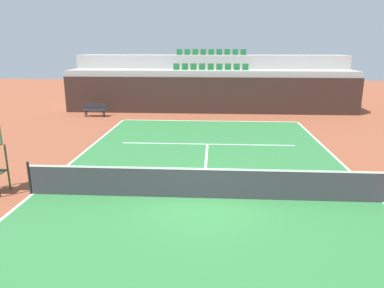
{
  "coord_description": "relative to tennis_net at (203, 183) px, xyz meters",
  "views": [
    {
      "loc": [
        0.3,
        -10.51,
        4.6
      ],
      "look_at": [
        -0.47,
        2.0,
        1.2
      ],
      "focal_mm": 34.19,
      "sensor_mm": 36.0,
      "label": 1
    }
  ],
  "objects": [
    {
      "name": "seating_row_lower",
      "position": [
        0.0,
        16.07,
        2.51
      ],
      "size": [
        5.37,
        0.44,
        0.44
      ],
      "color": "#1E6633",
      "rests_on": "stands_tier_lower"
    },
    {
      "name": "baseline_far",
      "position": [
        0.0,
        11.95,
        -0.5
      ],
      "size": [
        11.0,
        0.1,
        0.0
      ],
      "primitive_type": "cube",
      "color": "white",
      "rests_on": "court_surface"
    },
    {
      "name": "sideline_left",
      "position": [
        -5.45,
        0.0,
        -0.5
      ],
      "size": [
        0.1,
        24.0,
        0.0
      ],
      "primitive_type": "cube",
      "color": "white",
      "rests_on": "court_surface"
    },
    {
      "name": "court_surface",
      "position": [
        0.0,
        0.0,
        -0.5
      ],
      "size": [
        11.0,
        24.0,
        0.01
      ],
      "primitive_type": "cube",
      "color": "#2D7238",
      "rests_on": "ground_plane"
    },
    {
      "name": "centre_service_line",
      "position": [
        0.0,
        3.2,
        -0.5
      ],
      "size": [
        0.1,
        6.4,
        0.0
      ],
      "primitive_type": "cube",
      "color": "white",
      "rests_on": "court_surface"
    },
    {
      "name": "ground_plane",
      "position": [
        0.0,
        0.0,
        -0.51
      ],
      "size": [
        80.0,
        80.0,
        0.0
      ],
      "primitive_type": "plane",
      "color": "brown"
    },
    {
      "name": "stands_tier_lower",
      "position": [
        0.0,
        15.98,
        0.94
      ],
      "size": [
        20.32,
        2.4,
        2.9
      ],
      "primitive_type": "cube",
      "color": "#9E9E99",
      "rests_on": "ground_plane"
    },
    {
      "name": "stands_tier_upper",
      "position": [
        0.0,
        18.38,
        1.43
      ],
      "size": [
        20.32,
        2.4,
        3.87
      ],
      "primitive_type": "cube",
      "color": "#9E9E99",
      "rests_on": "ground_plane"
    },
    {
      "name": "sideline_right",
      "position": [
        5.45,
        0.0,
        -0.5
      ],
      "size": [
        0.1,
        24.0,
        0.0
      ],
      "primitive_type": "cube",
      "color": "white",
      "rests_on": "court_surface"
    },
    {
      "name": "seating_row_upper",
      "position": [
        0.0,
        18.47,
        3.49
      ],
      "size": [
        5.37,
        0.44,
        0.44
      ],
      "color": "#1E6633",
      "rests_on": "stands_tier_upper"
    },
    {
      "name": "service_line_far",
      "position": [
        0.0,
        6.4,
        -0.5
      ],
      "size": [
        8.26,
        0.1,
        0.0
      ],
      "primitive_type": "cube",
      "color": "white",
      "rests_on": "court_surface"
    },
    {
      "name": "back_wall",
      "position": [
        0.0,
        14.63,
        0.73
      ],
      "size": [
        20.32,
        0.3,
        2.48
      ],
      "primitive_type": "cube",
      "color": "black",
      "rests_on": "ground_plane"
    },
    {
      "name": "tennis_net",
      "position": [
        0.0,
        0.0,
        0.0
      ],
      "size": [
        11.08,
        0.08,
        1.07
      ],
      "color": "black",
      "rests_on": "court_surface"
    },
    {
      "name": "player_bench",
      "position": [
        -7.62,
        13.05,
        -0.0
      ],
      "size": [
        1.5,
        0.4,
        0.85
      ],
      "color": "#232328",
      "rests_on": "ground_plane"
    }
  ]
}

